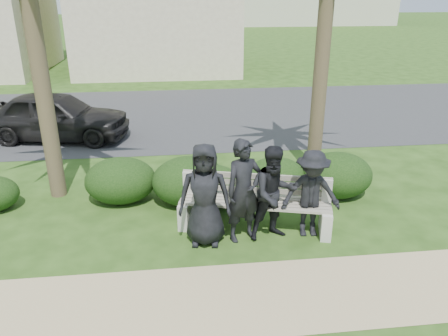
{
  "coord_description": "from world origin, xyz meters",
  "views": [
    {
      "loc": [
        -0.36,
        -6.66,
        3.94
      ],
      "look_at": [
        0.54,
        1.0,
        0.81
      ],
      "focal_mm": 35.0,
      "sensor_mm": 36.0,
      "label": 1
    }
  ],
  "objects_px": {
    "man_a": "(205,195)",
    "car_a": "(56,116)",
    "park_bench": "(254,206)",
    "man_d": "(311,194)",
    "man_b": "(244,191)",
    "man_c": "(275,194)"
  },
  "relations": [
    {
      "from": "man_d",
      "to": "car_a",
      "type": "height_order",
      "value": "man_d"
    },
    {
      "from": "man_a",
      "to": "man_d",
      "type": "distance_m",
      "value": 1.8
    },
    {
      "from": "man_b",
      "to": "man_c",
      "type": "distance_m",
      "value": 0.52
    },
    {
      "from": "man_d",
      "to": "man_b",
      "type": "bearing_deg",
      "value": -175.91
    },
    {
      "from": "park_bench",
      "to": "man_b",
      "type": "bearing_deg",
      "value": -111.04
    },
    {
      "from": "park_bench",
      "to": "man_c",
      "type": "bearing_deg",
      "value": -37.97
    },
    {
      "from": "man_a",
      "to": "car_a",
      "type": "bearing_deg",
      "value": 129.64
    },
    {
      "from": "man_b",
      "to": "park_bench",
      "type": "bearing_deg",
      "value": 34.69
    },
    {
      "from": "man_b",
      "to": "man_c",
      "type": "height_order",
      "value": "man_b"
    },
    {
      "from": "car_a",
      "to": "park_bench",
      "type": "bearing_deg",
      "value": -130.01
    },
    {
      "from": "man_d",
      "to": "car_a",
      "type": "relative_size",
      "value": 0.39
    },
    {
      "from": "man_c",
      "to": "car_a",
      "type": "xyz_separation_m",
      "value": [
        -4.9,
        5.96,
        -0.14
      ]
    },
    {
      "from": "park_bench",
      "to": "man_a",
      "type": "height_order",
      "value": "man_a"
    },
    {
      "from": "man_c",
      "to": "car_a",
      "type": "relative_size",
      "value": 0.41
    },
    {
      "from": "man_b",
      "to": "car_a",
      "type": "bearing_deg",
      "value": 107.03
    },
    {
      "from": "man_b",
      "to": "car_a",
      "type": "distance_m",
      "value": 7.39
    },
    {
      "from": "man_a",
      "to": "man_d",
      "type": "height_order",
      "value": "man_a"
    },
    {
      "from": "man_a",
      "to": "man_c",
      "type": "height_order",
      "value": "man_a"
    },
    {
      "from": "man_a",
      "to": "man_d",
      "type": "relative_size",
      "value": 1.13
    },
    {
      "from": "park_bench",
      "to": "man_a",
      "type": "xyz_separation_m",
      "value": [
        -0.89,
        -0.37,
        0.45
      ]
    },
    {
      "from": "man_b",
      "to": "man_a",
      "type": "bearing_deg",
      "value": 163.7
    },
    {
      "from": "man_a",
      "to": "man_d",
      "type": "bearing_deg",
      "value": 8.61
    }
  ]
}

